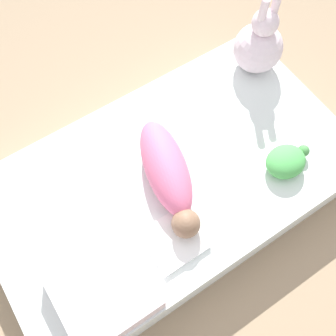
{
  "coord_description": "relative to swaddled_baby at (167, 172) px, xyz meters",
  "views": [
    {
      "loc": [
        -0.36,
        -0.53,
        1.57
      ],
      "look_at": [
        -0.01,
        0.0,
        0.25
      ],
      "focal_mm": 42.0,
      "sensor_mm": 36.0,
      "label": 1
    }
  ],
  "objects": [
    {
      "name": "pillow",
      "position": [
        -0.4,
        -0.22,
        -0.02
      ],
      "size": [
        0.29,
        0.32,
        0.12
      ],
      "color": "white",
      "rests_on": "bed_mattress"
    },
    {
      "name": "bunny_plush",
      "position": [
        0.62,
        0.26,
        0.05
      ],
      "size": [
        0.21,
        0.21,
        0.37
      ],
      "color": "silver",
      "rests_on": "bed_mattress"
    },
    {
      "name": "swaddled_baby",
      "position": [
        0.0,
        0.0,
        0.0
      ],
      "size": [
        0.25,
        0.48,
        0.15
      ],
      "rotation": [
        0.0,
        0.0,
        4.45
      ],
      "color": "pink",
      "rests_on": "bed_mattress"
    },
    {
      "name": "turtle_plush",
      "position": [
        0.41,
        -0.2,
        -0.03
      ],
      "size": [
        0.19,
        0.13,
        0.09
      ],
      "color": "#51B756",
      "rests_on": "bed_mattress"
    },
    {
      "name": "ground_plane",
      "position": [
        0.03,
        0.02,
        -0.28
      ],
      "size": [
        12.0,
        12.0,
        0.0
      ],
      "primitive_type": "plane",
      "color": "#9E8466"
    },
    {
      "name": "bed_mattress",
      "position": [
        0.03,
        0.02,
        -0.18
      ],
      "size": [
        1.42,
        0.81,
        0.2
      ],
      "color": "white",
      "rests_on": "ground_plane"
    },
    {
      "name": "burp_cloth",
      "position": [
        -0.11,
        -0.21,
        -0.07
      ],
      "size": [
        0.19,
        0.18,
        0.02
      ],
      "color": "white",
      "rests_on": "bed_mattress"
    }
  ]
}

